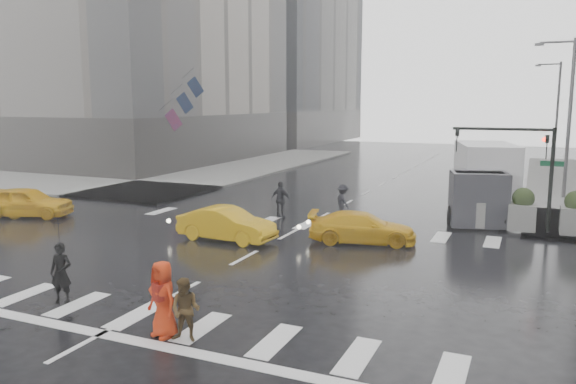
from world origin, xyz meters
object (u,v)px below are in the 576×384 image
at_px(traffic_signal_pole, 526,158).
at_px(pedestrian_brown, 186,310).
at_px(taxi_front, 26,202).
at_px(box_truck, 483,179).
at_px(taxi_mid, 227,224).
at_px(pedestrian_orange, 163,299).

height_order(traffic_signal_pole, pedestrian_brown, traffic_signal_pole).
xyz_separation_m(traffic_signal_pole, taxi_front, (-22.10, -5.80, -2.48)).
relative_size(taxi_front, box_truck, 0.65).
xyz_separation_m(taxi_front, box_truck, (20.25, 8.79, 1.14)).
bearing_deg(taxi_mid, pedestrian_orange, -156.00).
relative_size(taxi_front, taxi_mid, 1.07).
bearing_deg(pedestrian_brown, taxi_front, 139.14).
distance_m(pedestrian_brown, taxi_front, 17.66).
bearing_deg(pedestrian_orange, pedestrian_brown, 20.46).
relative_size(traffic_signal_pole, pedestrian_brown, 2.98).
bearing_deg(taxi_mid, box_truck, -41.75).
bearing_deg(box_truck, traffic_signal_pole, -72.25).
bearing_deg(taxi_mid, traffic_signal_pole, -57.76).
relative_size(pedestrian_brown, pedestrian_orange, 0.81).
relative_size(pedestrian_brown, taxi_front, 0.35).
relative_size(pedestrian_orange, box_truck, 0.28).
distance_m(pedestrian_brown, box_truck, 18.54).
bearing_deg(box_truck, taxi_mid, -149.10).
bearing_deg(pedestrian_orange, traffic_signal_pole, 83.17).
height_order(pedestrian_brown, box_truck, box_truck).
height_order(taxi_mid, box_truck, box_truck).
distance_m(traffic_signal_pole, taxi_front, 22.99).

